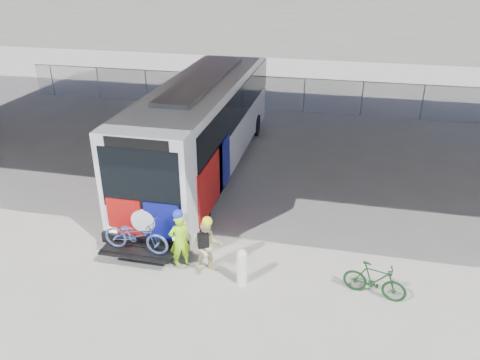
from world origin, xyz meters
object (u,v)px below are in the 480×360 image
(cyclist_hivis, at_px, (180,239))
(bike_parked, at_px, (375,280))
(bus, at_px, (205,118))
(bollard, at_px, (242,266))
(cyclist_tan, at_px, (208,247))

(cyclist_hivis, distance_m, bike_parked, 5.11)
(bus, relative_size, bollard, 12.39)
(bus, distance_m, cyclist_tan, 6.85)
(bike_parked, bearing_deg, bollard, 108.06)
(bus, bearing_deg, bike_parked, -46.13)
(bike_parked, bearing_deg, cyclist_tan, 103.27)
(bus, bearing_deg, cyclist_tan, -73.12)
(bollard, xyz_separation_m, bike_parked, (3.29, 0.25, -0.09))
(bike_parked, bearing_deg, cyclist_hivis, 101.97)
(bollard, height_order, cyclist_hivis, cyclist_hivis)
(bollard, relative_size, cyclist_tan, 0.61)
(bus, distance_m, cyclist_hivis, 6.54)
(bollard, bearing_deg, cyclist_hivis, 167.31)
(cyclist_tan, bearing_deg, cyclist_hivis, 141.99)
(bus, height_order, bollard, bus)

